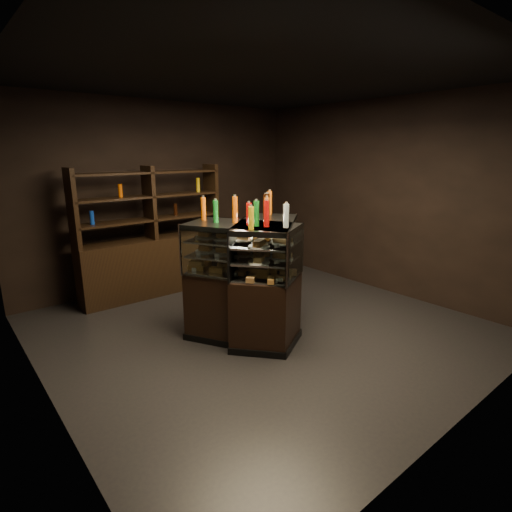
{
  "coord_description": "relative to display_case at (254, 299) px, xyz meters",
  "views": [
    {
      "loc": [
        -3.08,
        -3.65,
        2.21
      ],
      "look_at": [
        -0.33,
        -0.31,
        1.07
      ],
      "focal_mm": 28.0,
      "sensor_mm": 36.0,
      "label": 1
    }
  ],
  "objects": [
    {
      "name": "ground",
      "position": [
        0.21,
        0.13,
        -0.48
      ],
      "size": [
        5.0,
        5.0,
        0.0
      ],
      "primitive_type": "plane",
      "color": "black",
      "rests_on": "ground"
    },
    {
      "name": "room_shell",
      "position": [
        0.21,
        0.13,
        1.46
      ],
      "size": [
        5.02,
        5.02,
        3.01
      ],
      "color": "black",
      "rests_on": "ground"
    },
    {
      "name": "display_case",
      "position": [
        0.0,
        0.0,
        0.0
      ],
      "size": [
        1.62,
        1.46,
        1.42
      ],
      "rotation": [
        0.0,
        0.0,
        -0.18
      ],
      "color": "black",
      "rests_on": "ground"
    },
    {
      "name": "food_display",
      "position": [
        -0.0,
        -0.0,
        0.62
      ],
      "size": [
        1.2,
        1.13,
        0.44
      ],
      "color": "gold",
      "rests_on": "display_case"
    },
    {
      "name": "bottles_top",
      "position": [
        0.0,
        0.0,
        1.08
      ],
      "size": [
        1.03,
        0.99,
        0.3
      ],
      "color": "silver",
      "rests_on": "display_case"
    },
    {
      "name": "potted_conifer",
      "position": [
        0.93,
        0.84,
        0.02
      ],
      "size": [
        0.41,
        0.41,
        0.87
      ],
      "rotation": [
        0.0,
        0.0,
        0.07
      ],
      "color": "black",
      "rests_on": "ground"
    },
    {
      "name": "back_shelving",
      "position": [
        -0.27,
        2.18,
        0.13
      ],
      "size": [
        2.27,
        0.44,
        2.0
      ],
      "rotation": [
        0.0,
        0.0,
        -0.01
      ],
      "color": "black",
      "rests_on": "ground"
    }
  ]
}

